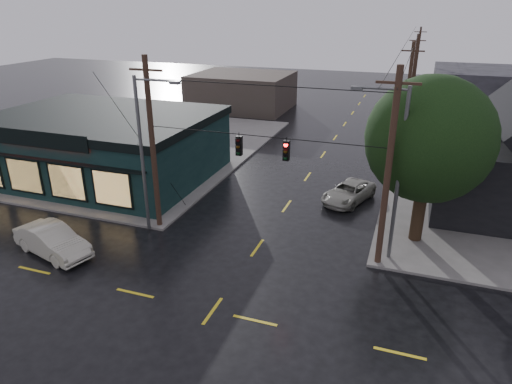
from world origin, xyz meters
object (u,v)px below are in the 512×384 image
(utility_pole_ne, at_px, (377,264))
(sedan_cream, at_px, (52,241))
(corner_tree, at_px, (429,140))
(utility_pole_nw, at_px, (160,226))
(suv_silver, at_px, (349,192))

(utility_pole_ne, relative_size, sedan_cream, 2.07)
(corner_tree, xyz_separation_m, sedan_cream, (-18.47, -8.07, -5.20))
(utility_pole_nw, bearing_deg, suv_silver, 37.01)
(utility_pole_nw, distance_m, sedan_cream, 6.12)
(corner_tree, height_order, sedan_cream, corner_tree)
(utility_pole_nw, xyz_separation_m, sedan_cream, (-3.71, -4.80, 0.81))
(utility_pole_nw, height_order, utility_pole_ne, same)
(utility_pole_ne, distance_m, sedan_cream, 17.40)
(corner_tree, relative_size, suv_silver, 1.96)
(corner_tree, height_order, suv_silver, corner_tree)
(sedan_cream, xyz_separation_m, suv_silver, (13.96, 12.54, -0.15))
(corner_tree, distance_m, utility_pole_nw, 16.27)
(corner_tree, distance_m, sedan_cream, 20.81)
(utility_pole_ne, height_order, suv_silver, utility_pole_ne)
(utility_pole_nw, xyz_separation_m, utility_pole_ne, (13.00, 0.00, 0.00))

